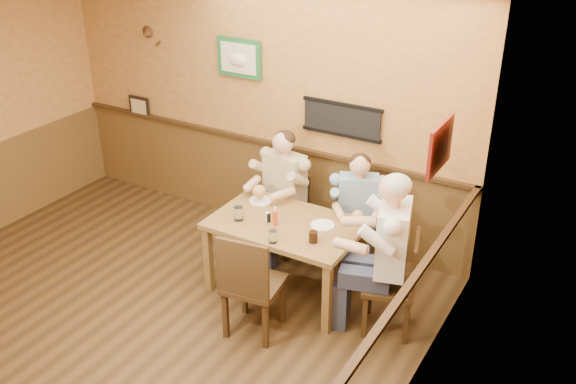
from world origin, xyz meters
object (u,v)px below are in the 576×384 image
at_px(chair_right_end, 389,283).
at_px(water_glass_mid, 273,237).
at_px(chair_back_left, 285,214).
at_px(cola_tumbler, 313,237).
at_px(diner_tan_shirt, 285,199).
at_px(diner_white_elder, 391,263).
at_px(chair_near_side, 254,281).
at_px(water_glass_left, 238,214).
at_px(chair_back_right, 356,233).
at_px(diner_blue_polo, 357,218).
at_px(salt_shaker, 267,217).
at_px(hot_sauce_bottle, 275,217).
at_px(dining_table, 286,231).
at_px(pepper_shaker, 269,218).

distance_m(chair_right_end, water_glass_mid, 1.10).
xyz_separation_m(chair_back_left, cola_tumbler, (0.78, -0.83, 0.37)).
bearing_deg(diner_tan_shirt, chair_back_left, 0.00).
height_order(diner_white_elder, cola_tumbler, diner_white_elder).
xyz_separation_m(chair_near_side, water_glass_left, (-0.48, 0.50, 0.31)).
bearing_deg(chair_back_left, cola_tumbler, -39.55).
height_order(chair_back_left, chair_back_right, chair_back_left).
bearing_deg(diner_blue_polo, salt_shaker, -150.91).
bearing_deg(water_glass_left, chair_back_right, 46.90).
distance_m(water_glass_left, cola_tumbler, 0.80).
height_order(chair_right_end, chair_near_side, chair_near_side).
bearing_deg(chair_back_left, water_glass_mid, -57.71).
bearing_deg(salt_shaker, hot_sauce_bottle, -16.77).
height_order(dining_table, salt_shaker, salt_shaker).
relative_size(chair_back_left, chair_back_right, 1.08).
bearing_deg(chair_near_side, hot_sauce_bottle, -85.17).
relative_size(diner_tan_shirt, cola_tumbler, 11.84).
distance_m(diner_white_elder, pepper_shaker, 1.23).
bearing_deg(water_glass_mid, chair_back_left, 114.78).
height_order(diner_tan_shirt, water_glass_mid, diner_tan_shirt).
bearing_deg(chair_back_right, diner_tan_shirt, 160.31).
relative_size(chair_back_left, diner_tan_shirt, 0.70).
relative_size(cola_tumbler, pepper_shaker, 1.17).
bearing_deg(salt_shaker, diner_blue_polo, 53.06).
xyz_separation_m(diner_blue_polo, water_glass_left, (-0.83, -0.89, 0.24)).
bearing_deg(salt_shaker, dining_table, 23.13).
distance_m(dining_table, cola_tumbler, 0.46).
bearing_deg(salt_shaker, pepper_shaker, -24.28).
relative_size(dining_table, diner_tan_shirt, 1.13).
xyz_separation_m(chair_back_right, pepper_shaker, (-0.56, -0.78, 0.39)).
relative_size(chair_right_end, pepper_shaker, 10.73).
bearing_deg(salt_shaker, chair_back_right, 53.06).
bearing_deg(chair_back_left, chair_back_right, 11.79).
relative_size(water_glass_mid, pepper_shaker, 1.31).
distance_m(chair_near_side, water_glass_left, 0.76).
distance_m(diner_blue_polo, hot_sauce_bottle, 0.97).
bearing_deg(chair_right_end, diner_blue_polo, -155.39).
distance_m(dining_table, chair_right_end, 1.10).
xyz_separation_m(chair_near_side, diner_blue_polo, (0.35, 1.38, 0.06)).
xyz_separation_m(dining_table, chair_back_left, (-0.39, 0.64, -0.23)).
xyz_separation_m(chair_right_end, cola_tumbler, (-0.69, -0.12, 0.33)).
bearing_deg(chair_right_end, hot_sauce_bottle, -104.67).
height_order(chair_back_right, pepper_shaker, pepper_shaker).
distance_m(chair_right_end, pepper_shaker, 1.27).
bearing_deg(chair_back_left, dining_table, -51.41).
height_order(dining_table, chair_near_side, chair_near_side).
bearing_deg(chair_back_right, pepper_shaker, -149.70).
distance_m(diner_tan_shirt, salt_shaker, 0.77).
bearing_deg(chair_near_side, chair_back_left, -78.86).
bearing_deg(chair_back_right, chair_right_end, -73.21).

